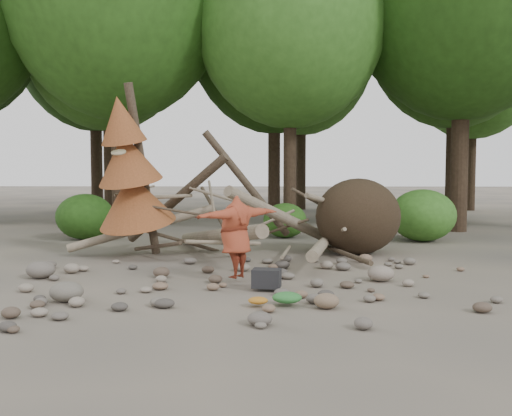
{
  "coord_description": "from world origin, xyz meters",
  "views": [
    {
      "loc": [
        0.29,
        -10.51,
        2.24
      ],
      "look_at": [
        0.01,
        1.5,
        1.4
      ],
      "focal_mm": 40.0,
      "sensor_mm": 36.0,
      "label": 1
    }
  ],
  "objects": [
    {
      "name": "cloth_green",
      "position": [
        0.59,
        -1.37,
        0.09
      ],
      "size": [
        0.48,
        0.4,
        0.18
      ],
      "primitive_type": "ellipsoid",
      "color": "#2B6C2F",
      "rests_on": "ground"
    },
    {
      "name": "dead_conifer",
      "position": [
        -3.12,
        3.37,
        2.11
      ],
      "size": [
        2.06,
        2.16,
        4.35
      ],
      "color": "#4C3F30",
      "rests_on": "ground"
    },
    {
      "name": "boulder_front_left",
      "position": [
        -3.11,
        -1.14,
        0.17
      ],
      "size": [
        0.57,
        0.51,
        0.34
      ],
      "primitive_type": "ellipsoid",
      "color": "#6A6459",
      "rests_on": "ground"
    },
    {
      "name": "forest_backdrop",
      "position": [
        -1.01,
        13.89,
        8.87
      ],
      "size": [
        33.68,
        19.18,
        15.68
      ],
      "color": "#38281C",
      "rests_on": "ground"
    },
    {
      "name": "bush_right",
      "position": [
        5.0,
        7.0,
        0.8
      ],
      "size": [
        2.0,
        2.0,
        1.6
      ],
      "primitive_type": "ellipsoid",
      "color": "#3B7725",
      "rests_on": "ground"
    },
    {
      "name": "ground",
      "position": [
        0.0,
        0.0,
        0.0
      ],
      "size": [
        120.0,
        120.0,
        0.0
      ],
      "primitive_type": "plane",
      "color": "#514C44",
      "rests_on": "ground"
    },
    {
      "name": "boulder_front_right",
      "position": [
        1.21,
        -1.51,
        0.12
      ],
      "size": [
        0.41,
        0.37,
        0.24
      ],
      "primitive_type": "ellipsoid",
      "color": "#7C644D",
      "rests_on": "ground"
    },
    {
      "name": "bush_left",
      "position": [
        -5.5,
        7.2,
        0.72
      ],
      "size": [
        1.8,
        1.8,
        1.44
      ],
      "primitive_type": "ellipsoid",
      "color": "#244F15",
      "rests_on": "ground"
    },
    {
      "name": "deadfall_pile",
      "position": [
        2.02,
        4.24,
        0.95
      ],
      "size": [
        8.55,
        5.24,
        3.3
      ],
      "color": "#332619",
      "rests_on": "ground"
    },
    {
      "name": "cloth_orange",
      "position": [
        0.12,
        -1.45,
        0.06
      ],
      "size": [
        0.32,
        0.26,
        0.12
      ],
      "primitive_type": "ellipsoid",
      "color": "#A8681C",
      "rests_on": "ground"
    },
    {
      "name": "boulder_mid_left",
      "position": [
        -4.36,
        0.87,
        0.18
      ],
      "size": [
        0.59,
        0.53,
        0.35
      ],
      "primitive_type": "ellipsoid",
      "color": "#686057",
      "rests_on": "ground"
    },
    {
      "name": "boulder_mid_right",
      "position": [
        2.51,
        0.72,
        0.16
      ],
      "size": [
        0.53,
        0.47,
        0.32
      ],
      "primitive_type": "ellipsoid",
      "color": "gray",
      "rests_on": "ground"
    },
    {
      "name": "bush_mid",
      "position": [
        0.8,
        7.8,
        0.56
      ],
      "size": [
        1.4,
        1.4,
        1.12
      ],
      "primitive_type": "ellipsoid",
      "color": "#30651D",
      "rests_on": "ground"
    },
    {
      "name": "frisbee_thrower",
      "position": [
        -0.37,
        0.62,
        0.9
      ],
      "size": [
        3.49,
        1.75,
        2.56
      ],
      "color": "#933721",
      "rests_on": "ground"
    },
    {
      "name": "backpack",
      "position": [
        0.24,
        -0.2,
        0.17
      ],
      "size": [
        0.56,
        0.42,
        0.34
      ],
      "primitive_type": "cube",
      "rotation": [
        0.0,
        0.0,
        -0.16
      ],
      "color": "black",
      "rests_on": "ground"
    }
  ]
}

